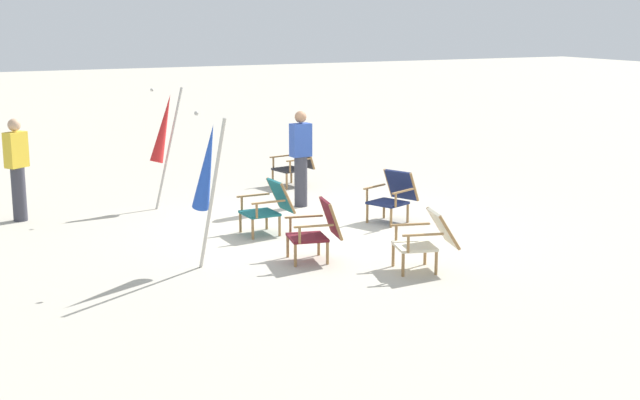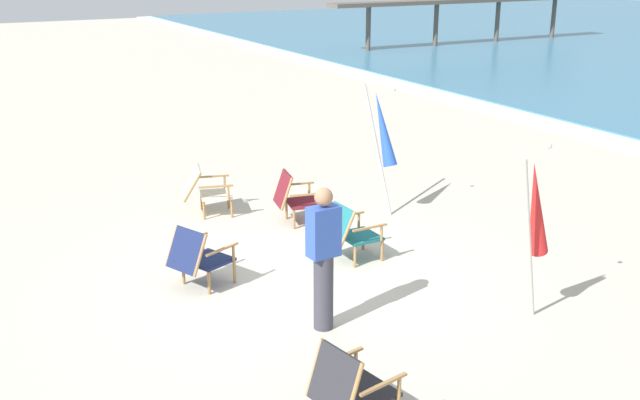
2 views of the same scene
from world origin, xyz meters
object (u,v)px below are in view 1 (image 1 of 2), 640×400
object	(u,v)px
beach_chair_back_left	(394,195)
beach_chair_back_right	(318,229)
beach_chair_mid_center	(295,163)
umbrella_furled_red	(164,129)
beach_chair_far_center	(428,238)
umbrella_furled_blue	(207,168)
person_by_waterline	(17,169)
person_near_chairs	(301,158)
beach_chair_front_right	(269,205)

from	to	relation	value
beach_chair_back_left	beach_chair_back_right	world-z (taller)	beach_chair_back_right
beach_chair_mid_center	umbrella_furled_red	distance (m)	3.03
beach_chair_far_center	umbrella_furled_blue	bearing A→B (deg)	64.54
beach_chair_far_center	umbrella_furled_red	xyz separation A→B (m)	(5.15, 1.92, 0.91)
beach_chair_back_left	person_by_waterline	bearing A→B (deg)	63.53
beach_chair_far_center	umbrella_furled_blue	size ratio (longest dim) A/B	0.44
beach_chair_mid_center	person_by_waterline	xyz separation A→B (m)	(-0.75, 5.15, 0.41)
umbrella_furled_blue	person_near_chairs	distance (m)	4.05
beach_chair_mid_center	beach_chair_front_right	distance (m)	3.77
person_near_chairs	beach_chair_mid_center	bearing A→B (deg)	-21.80
person_by_waterline	person_near_chairs	bearing A→B (deg)	-102.60
umbrella_furled_red	person_near_chairs	size ratio (longest dim) A/B	1.25
beach_chair_front_right	umbrella_furled_blue	xyz separation A→B (m)	(-1.49, 1.47, 0.90)
beach_chair_back_right	beach_chair_mid_center	bearing A→B (deg)	-21.38
umbrella_furled_red	beach_chair_mid_center	bearing A→B (deg)	-74.16
beach_chair_far_center	beach_chair_mid_center	bearing A→B (deg)	-8.27
beach_chair_back_right	beach_chair_front_right	bearing A→B (deg)	-0.08
beach_chair_front_right	umbrella_furled_blue	world-z (taller)	umbrella_furled_blue
beach_chair_mid_center	umbrella_furled_blue	xyz separation A→B (m)	(-4.74, 3.39, 0.90)
beach_chair_mid_center	person_near_chairs	size ratio (longest dim) A/B	0.50
umbrella_furled_blue	beach_chair_back_right	bearing A→B (deg)	-96.59
beach_chair_back_left	beach_chair_front_right	distance (m)	2.08
beach_chair_mid_center	beach_chair_front_right	bearing A→B (deg)	149.45
umbrella_furled_blue	person_by_waterline	distance (m)	4.39
beach_chair_back_left	beach_chair_far_center	size ratio (longest dim) A/B	0.98
umbrella_furled_blue	person_by_waterline	size ratio (longest dim) A/B	1.25
beach_chair_back_left	umbrella_furled_red	bearing A→B (deg)	48.37
beach_chair_back_left	umbrella_furled_blue	distance (m)	3.89
beach_chair_far_center	person_near_chairs	world-z (taller)	person_near_chairs
umbrella_furled_blue	umbrella_furled_red	size ratio (longest dim) A/B	1.00
beach_chair_mid_center	person_by_waterline	world-z (taller)	person_by_waterline
person_by_waterline	beach_chair_far_center	bearing A→B (deg)	-140.38
beach_chair_mid_center	umbrella_furled_red	xyz separation A→B (m)	(-0.79, 2.78, 0.90)
beach_chair_back_left	person_by_waterline	xyz separation A→B (m)	(2.64, 5.31, 0.41)
beach_chair_back_left	umbrella_furled_red	world-z (taller)	umbrella_furled_red
beach_chair_far_center	umbrella_furled_blue	xyz separation A→B (m)	(1.20, 2.52, 0.91)
umbrella_furled_red	person_near_chairs	bearing A→B (deg)	-114.76
umbrella_furled_red	person_by_waterline	size ratio (longest dim) A/B	1.25
beach_chair_far_center	beach_chair_back_right	bearing A→B (deg)	45.68
beach_chair_mid_center	beach_chair_front_right	size ratio (longest dim) A/B	1.02
umbrella_furled_blue	beach_chair_far_center	bearing A→B (deg)	-115.46
beach_chair_back_right	person_by_waterline	size ratio (longest dim) A/B	0.50
beach_chair_back_right	umbrella_furled_blue	distance (m)	1.73
beach_chair_mid_center	person_near_chairs	world-z (taller)	person_near_chairs
beach_chair_mid_center	beach_chair_back_left	xyz separation A→B (m)	(-3.40, -0.15, -0.00)
umbrella_furled_blue	umbrella_furled_red	world-z (taller)	umbrella_furled_blue
beach_chair_front_right	umbrella_furled_red	distance (m)	2.76
person_near_chairs	beach_chair_far_center	bearing A→B (deg)	177.77
umbrella_furled_red	umbrella_furled_blue	bearing A→B (deg)	171.27
beach_chair_back_right	umbrella_furled_red	xyz separation A→B (m)	(4.12, 0.86, 0.90)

